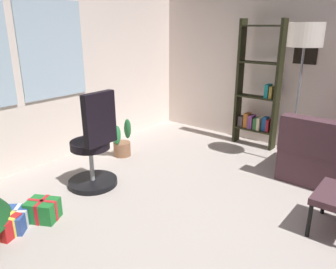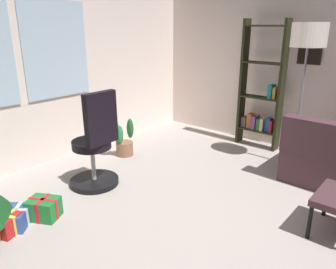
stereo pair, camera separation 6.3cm
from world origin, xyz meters
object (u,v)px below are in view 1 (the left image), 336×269
(gift_box_red, at_px, (7,227))
(gift_box_green, at_px, (43,210))
(floor_lamp, at_px, (305,43))
(potted_plant, at_px, (121,140))
(bookshelf, at_px, (258,93))
(gift_box_blue, at_px, (15,220))
(office_chair, at_px, (94,150))

(gift_box_red, distance_m, gift_box_green, 0.34)
(floor_lamp, bearing_deg, gift_box_red, 156.13)
(floor_lamp, height_order, potted_plant, floor_lamp)
(gift_box_green, distance_m, bookshelf, 3.33)
(gift_box_red, height_order, gift_box_blue, gift_box_red)
(gift_box_blue, relative_size, floor_lamp, 0.20)
(bookshelf, bearing_deg, gift_box_red, 168.95)
(gift_box_green, relative_size, potted_plant, 0.54)
(office_chair, xyz_separation_m, bookshelf, (2.42, -0.81, 0.37))
(gift_box_green, relative_size, bookshelf, 0.19)
(office_chair, bearing_deg, gift_box_green, -169.27)
(bookshelf, height_order, floor_lamp, bookshelf)
(office_chair, distance_m, bookshelf, 2.58)
(bookshelf, relative_size, potted_plant, 2.90)
(gift_box_blue, xyz_separation_m, potted_plant, (1.81, 0.53, 0.15))
(gift_box_green, distance_m, floor_lamp, 3.44)
(gift_box_blue, bearing_deg, potted_plant, 16.26)
(office_chair, relative_size, floor_lamp, 0.62)
(gift_box_blue, bearing_deg, office_chair, 4.21)
(gift_box_red, height_order, floor_lamp, floor_lamp)
(potted_plant, bearing_deg, bookshelf, -38.35)
(gift_box_green, xyz_separation_m, potted_plant, (1.58, 0.60, 0.13))
(gift_box_green, bearing_deg, gift_box_blue, 163.21)
(gift_box_red, bearing_deg, gift_box_green, -3.14)
(gift_box_red, distance_m, bookshelf, 3.66)
(bookshelf, bearing_deg, gift_box_blue, 167.78)
(gift_box_blue, distance_m, floor_lamp, 3.66)
(floor_lamp, xyz_separation_m, potted_plant, (-1.21, 1.97, -1.33))
(gift_box_blue, bearing_deg, gift_box_red, -153.73)
(office_chair, bearing_deg, potted_plant, 29.11)
(office_chair, height_order, floor_lamp, floor_lamp)
(gift_box_blue, distance_m, office_chair, 1.06)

